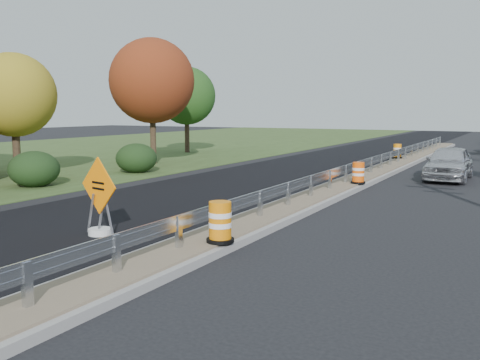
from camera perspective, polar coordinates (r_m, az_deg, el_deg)
The scene contains 15 objects.
ground at distance 17.00m, azimuth 5.16°, elevation -3.39°, with size 140.00×140.00×0.00m, color black.
grass_verge_near at distance 39.85m, azimuth -21.84°, elevation 2.38°, with size 30.00×120.00×0.03m, color #374C20.
milled_overlay at distance 27.81m, azimuth 5.00°, elevation 0.88°, with size 7.20×120.00×0.01m, color black.
median at distance 24.45m, azimuth 12.61°, elevation 0.06°, with size 1.60×55.00×0.23m.
guardrail at distance 25.34m, azimuth 13.27°, elevation 1.70°, with size 0.10×46.15×0.72m.
hedge_mid at distance 23.84m, azimuth -21.11°, elevation 1.12°, with size 2.09×2.09×1.52m, color black.
hedge_north at distance 27.76m, azimuth -10.99°, elevation 2.32°, with size 2.09×2.09×1.52m, color black.
tree_near_yellow at distance 27.70m, azimuth -23.01°, elevation 8.33°, with size 3.96×3.96×5.88m.
tree_near_red at distance 32.07m, azimuth -9.38°, elevation 10.38°, with size 4.95×4.95×7.35m.
tree_near_back at distance 40.28m, azimuth -5.72°, elevation 8.91°, with size 4.29×4.29×6.37m.
caution_sign at distance 14.19m, azimuth -14.73°, elevation -3.68°, with size 1.43×0.61×2.02m.
barrel_median_near at distance 12.11m, azimuth -2.13°, elevation -4.57°, with size 0.63×0.63×0.93m.
barrel_median_mid at distance 22.21m, azimuth 12.50°, elevation 0.71°, with size 0.59×0.59×0.87m.
barrel_median_far at distance 34.38m, azimuth 16.43°, elevation 2.95°, with size 0.60×0.60×0.88m.
car_silver at distance 26.35m, azimuth 21.40°, elevation 1.72°, with size 1.85×4.60×1.57m, color silver.
Camera 1 is at (6.58, -15.35, 3.21)m, focal length 40.00 mm.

